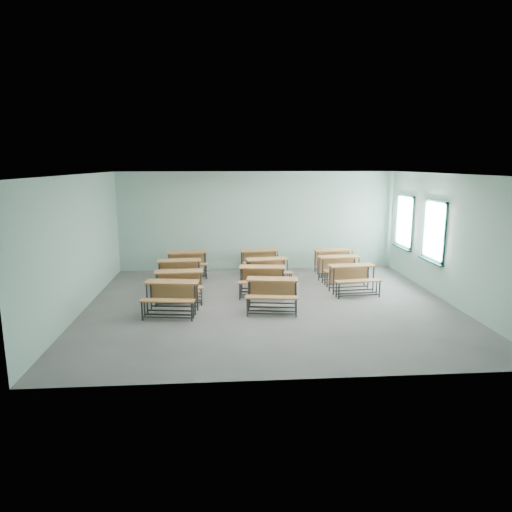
% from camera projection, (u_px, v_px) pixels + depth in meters
% --- Properties ---
extents(room, '(9.04, 8.04, 3.24)m').
position_uv_depth(room, '(274.00, 241.00, 11.05)').
color(room, slate).
rests_on(room, ground).
extents(desk_unit_r0c0, '(1.31, 0.96, 0.76)m').
position_uv_depth(desk_unit_r0c0, '(171.00, 293.00, 10.54)').
color(desk_unit_r0c0, '#AE733F').
rests_on(desk_unit_r0c0, ground).
extents(desk_unit_r0c1, '(1.32, 0.98, 0.76)m').
position_uv_depth(desk_unit_r0c1, '(272.00, 290.00, 10.79)').
color(desk_unit_r0c1, '#AE733F').
rests_on(desk_unit_r0c1, ground).
extents(desk_unit_r1c0, '(1.25, 0.87, 0.76)m').
position_uv_depth(desk_unit_r1c0, '(179.00, 281.00, 11.56)').
color(desk_unit_r1c0, '#AE733F').
rests_on(desk_unit_r1c0, ground).
extents(desk_unit_r1c1, '(1.30, 0.95, 0.76)m').
position_uv_depth(desk_unit_r1c1, '(262.00, 276.00, 12.07)').
color(desk_unit_r1c1, '#AE733F').
rests_on(desk_unit_r1c1, ground).
extents(desk_unit_r1c2, '(1.29, 0.93, 0.76)m').
position_uv_depth(desk_unit_r1c2, '(353.00, 275.00, 12.25)').
color(desk_unit_r1c2, '#AE733F').
rests_on(desk_unit_r1c2, ground).
extents(desk_unit_r2c0, '(1.29, 0.92, 0.76)m').
position_uv_depth(desk_unit_r2c0, '(179.00, 269.00, 12.88)').
color(desk_unit_r2c0, '#AE733F').
rests_on(desk_unit_r2c0, ground).
extents(desk_unit_r2c1, '(1.32, 0.97, 0.76)m').
position_uv_depth(desk_unit_r2c1, '(268.00, 268.00, 13.08)').
color(desk_unit_r2c1, '#AE733F').
rests_on(desk_unit_r2c1, ground).
extents(desk_unit_r2c2, '(1.30, 0.95, 0.76)m').
position_uv_depth(desk_unit_r2c2, '(340.00, 265.00, 13.41)').
color(desk_unit_r2c2, '#AE733F').
rests_on(desk_unit_r2c2, ground).
extents(desk_unit_r3c0, '(1.29, 0.93, 0.76)m').
position_uv_depth(desk_unit_r3c0, '(187.00, 260.00, 14.13)').
color(desk_unit_r3c0, '#AE733F').
rests_on(desk_unit_r3c0, ground).
extents(desk_unit_r3c1, '(1.30, 0.94, 0.76)m').
position_uv_depth(desk_unit_r3c1, '(260.00, 258.00, 14.44)').
color(desk_unit_r3c1, '#AE733F').
rests_on(desk_unit_r3c1, ground).
extents(desk_unit_r3c2, '(1.28, 0.90, 0.76)m').
position_uv_depth(desk_unit_r3c2, '(335.00, 258.00, 14.44)').
color(desk_unit_r3c2, '#AE733F').
rests_on(desk_unit_r3c2, ground).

